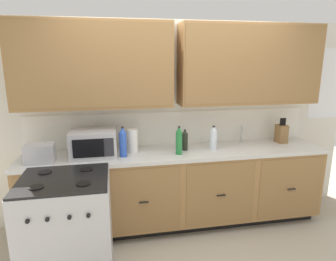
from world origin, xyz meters
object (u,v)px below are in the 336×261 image
bottle_green (179,141)px  knife_block (281,133)px  paper_towel_roll (133,141)px  stove_range (68,227)px  bottle_dark (185,140)px  bottle_clear (213,138)px  toaster (40,153)px  microwave (93,143)px  bottle_blue (123,142)px

bottle_green → knife_block: bearing=9.2°
paper_towel_roll → stove_range: bearing=-132.8°
bottle_dark → bottle_green: bearing=-126.3°
stove_range → bottle_dark: size_ratio=3.94×
bottle_clear → toaster: bearing=-177.2°
toaster → bottle_green: size_ratio=0.90×
bottle_dark → paper_towel_roll: bearing=175.6°
bottle_dark → bottle_green: (-0.10, -0.13, 0.03)m
bottle_green → bottle_clear: bearing=12.0°
toaster → knife_block: bearing=4.5°
toaster → bottle_dark: bottle_dark is taller
microwave → toaster: microwave is taller
stove_range → bottle_clear: bearing=21.3°
bottle_dark → bottle_blue: bearing=-171.9°
stove_range → microwave: microwave is taller
bottle_clear → bottle_dark: bearing=172.4°
stove_range → bottle_green: (1.13, 0.52, 0.60)m
bottle_dark → bottle_blue: (-0.70, -0.10, 0.04)m
stove_range → bottle_clear: bottle_clear is taller
bottle_green → bottle_dark: bearing=53.7°
microwave → bottle_dark: size_ratio=1.99×
toaster → knife_block: size_ratio=0.90×
stove_range → knife_block: knife_block is taller
microwave → bottle_green: size_ratio=1.54×
bottle_green → bottle_blue: bearing=176.7°
toaster → bottle_green: (1.42, -0.00, 0.06)m
paper_towel_roll → bottle_blue: size_ratio=0.80×
bottle_dark → bottle_clear: bottle_clear is taller
microwave → paper_towel_roll: microwave is taller
knife_block → paper_towel_roll: (-1.84, -0.04, 0.01)m
toaster → bottle_clear: size_ratio=1.00×
microwave → knife_block: bearing=2.7°
paper_towel_roll → bottle_clear: (0.91, -0.09, 0.01)m
bottle_blue → stove_range: bearing=-134.0°
microwave → paper_towel_roll: size_ratio=1.85×
microwave → bottle_clear: (1.33, -0.02, -0.00)m
bottle_green → paper_towel_roll: bearing=159.9°
bottle_clear → microwave: bearing=179.0°
knife_block → bottle_green: size_ratio=0.99×
stove_range → microwave: (0.22, 0.63, 0.59)m
microwave → stove_range: bearing=-109.6°
toaster → knife_block: knife_block is taller
toaster → microwave: bearing=12.3°
microwave → toaster: 0.53m
knife_block → bottle_dark: size_ratio=1.29×
microwave → paper_towel_roll: 0.42m
bottle_blue → bottle_dark: bearing=8.1°
bottle_dark → microwave: bearing=-178.8°
paper_towel_roll → bottle_blue: bottle_blue is taller
bottle_green → toaster: bearing=180.0°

